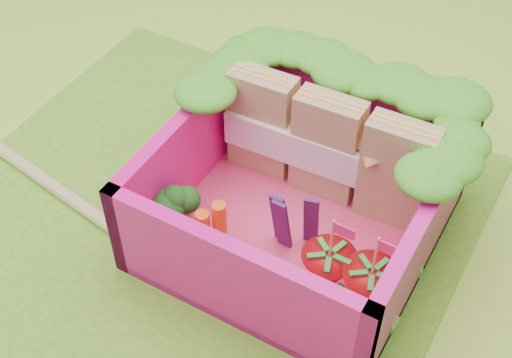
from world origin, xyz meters
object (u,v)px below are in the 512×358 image
object	(u,v)px
strawberry_right	(369,290)
chopsticks	(18,161)
bento_box	(299,193)
sandwich_stack	(328,148)
strawberry_left	(328,272)
broccoli	(177,201)

from	to	relation	value
strawberry_right	chopsticks	size ratio (longest dim) A/B	0.23
bento_box	sandwich_stack	distance (m)	0.30
sandwich_stack	chopsticks	bearing A→B (deg)	-157.88
strawberry_left	strawberry_right	world-z (taller)	strawberry_right
bento_box	strawberry_right	distance (m)	0.59
sandwich_stack	chopsticks	world-z (taller)	sandwich_stack
strawberry_left	strawberry_right	distance (m)	0.20
sandwich_stack	strawberry_right	xyz separation A→B (m)	(0.49, -0.58, -0.15)
broccoli	strawberry_left	distance (m)	0.80
strawberry_right	chopsticks	distance (m)	2.07
broccoli	bento_box	bearing A→B (deg)	31.35
bento_box	sandwich_stack	world-z (taller)	sandwich_stack
broccoli	chopsticks	size ratio (longest dim) A/B	0.15
sandwich_stack	broccoli	bearing A→B (deg)	-130.52
broccoli	strawberry_right	bearing A→B (deg)	0.84
strawberry_right	chopsticks	xyz separation A→B (m)	(-2.06, -0.06, -0.16)
chopsticks	broccoli	bearing A→B (deg)	2.24
bento_box	broccoli	distance (m)	0.59
broccoli	strawberry_right	xyz separation A→B (m)	(1.00, 0.01, -0.05)
sandwich_stack	chopsticks	distance (m)	1.72
sandwich_stack	strawberry_left	size ratio (longest dim) A/B	2.21
sandwich_stack	broccoli	xyz separation A→B (m)	(-0.51, -0.60, -0.11)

